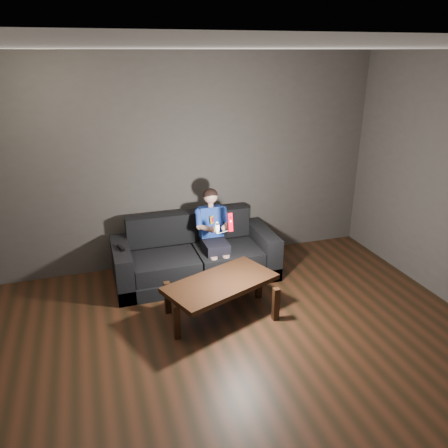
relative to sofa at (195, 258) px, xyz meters
name	(u,v)px	position (x,y,z in m)	size (l,w,h in m)	color
floor	(261,377)	(0.10, -1.97, -0.25)	(5.00, 5.00, 0.00)	black
back_wall	(190,163)	(0.10, 0.53, 1.10)	(5.00, 0.04, 2.70)	#3C3834
ceiling	(274,48)	(0.10, -1.97, 2.45)	(5.00, 5.00, 0.02)	white
sofa	(195,258)	(0.00, 0.00, 0.00)	(2.00, 0.86, 0.77)	black
child	(213,227)	(0.23, -0.05, 0.41)	(0.43, 0.53, 1.06)	black
wii_remote_red	(230,222)	(0.31, -0.46, 0.63)	(0.05, 0.08, 0.22)	red
nunchuk_white	(217,228)	(0.16, -0.45, 0.58)	(0.07, 0.10, 0.15)	white
wii_remote_black	(121,248)	(-0.90, -0.07, 0.31)	(0.08, 0.16, 0.03)	black
coffee_table	(221,286)	(0.04, -0.95, 0.12)	(1.31, 0.98, 0.43)	black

